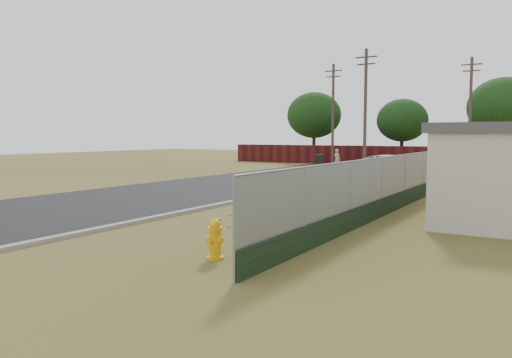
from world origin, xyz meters
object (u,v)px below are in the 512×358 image
Objects in this scene: mailbox at (295,173)px; pickup_truck at (391,165)px; trash_bin at (319,160)px; pedestrian at (337,159)px; fire_hydrant at (215,240)px.

pickup_truck is (1.12, 12.12, -0.23)m from mailbox.
mailbox is at bearing -156.72° from pickup_truck.
mailbox is at bearing -69.31° from trash_bin.
trash_bin is at bearing 77.95° from pickup_truck.
pedestrian reaches higher than mailbox.
mailbox is 17.26m from pedestrian.
pickup_truck is (-3.22, 24.76, 0.27)m from fire_hydrant.
mailbox is (-4.34, 12.64, 0.50)m from fire_hydrant.
mailbox is 12.18m from pickup_truck.
trash_bin is at bearing 110.01° from fire_hydrant.
mailbox is 0.73× the size of pedestrian.
trash_bin is (-8.43, 7.23, -0.18)m from pickup_truck.
fire_hydrant is 13.37m from mailbox.
fire_hydrant is 0.79× the size of mailbox.
mailbox is 1.16× the size of trash_bin.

